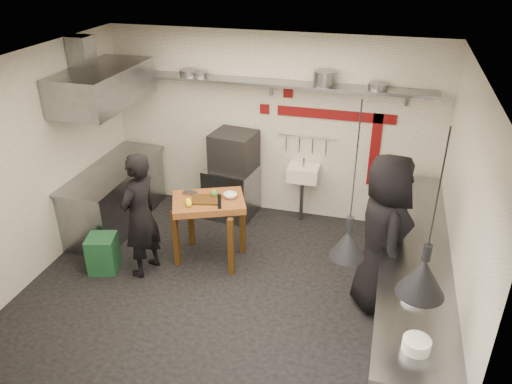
% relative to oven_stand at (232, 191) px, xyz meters
% --- Properties ---
extents(floor, '(5.00, 5.00, 0.00)m').
position_rel_oven_stand_xyz_m(floor, '(0.54, -1.77, -0.40)').
color(floor, black).
rests_on(floor, ground).
extents(ceiling, '(5.00, 5.00, 0.00)m').
position_rel_oven_stand_xyz_m(ceiling, '(0.54, -1.77, 2.40)').
color(ceiling, beige).
rests_on(ceiling, floor).
extents(wall_back, '(5.00, 0.04, 2.80)m').
position_rel_oven_stand_xyz_m(wall_back, '(0.54, 0.33, 1.00)').
color(wall_back, white).
rests_on(wall_back, floor).
extents(wall_front, '(5.00, 0.04, 2.80)m').
position_rel_oven_stand_xyz_m(wall_front, '(0.54, -3.87, 1.00)').
color(wall_front, white).
rests_on(wall_front, floor).
extents(wall_left, '(0.04, 4.20, 2.80)m').
position_rel_oven_stand_xyz_m(wall_left, '(-1.96, -1.77, 1.00)').
color(wall_left, white).
rests_on(wall_left, floor).
extents(wall_right, '(0.04, 4.20, 2.80)m').
position_rel_oven_stand_xyz_m(wall_right, '(3.04, -1.77, 1.00)').
color(wall_right, white).
rests_on(wall_right, floor).
extents(red_band_horiz, '(1.70, 0.02, 0.14)m').
position_rel_oven_stand_xyz_m(red_band_horiz, '(1.49, 0.31, 1.28)').
color(red_band_horiz, '#660C0E').
rests_on(red_band_horiz, wall_back).
extents(red_band_vert, '(0.14, 0.02, 1.10)m').
position_rel_oven_stand_xyz_m(red_band_vert, '(2.09, 0.31, 0.80)').
color(red_band_vert, '#660C0E').
rests_on(red_band_vert, wall_back).
extents(red_tile_a, '(0.14, 0.02, 0.14)m').
position_rel_oven_stand_xyz_m(red_tile_a, '(0.79, 0.31, 1.55)').
color(red_tile_a, '#660C0E').
rests_on(red_tile_a, wall_back).
extents(red_tile_b, '(0.14, 0.02, 0.14)m').
position_rel_oven_stand_xyz_m(red_tile_b, '(0.44, 0.31, 1.28)').
color(red_tile_b, '#660C0E').
rests_on(red_tile_b, wall_back).
extents(back_shelf, '(4.60, 0.34, 0.04)m').
position_rel_oven_stand_xyz_m(back_shelf, '(0.54, 0.15, 1.72)').
color(back_shelf, slate).
rests_on(back_shelf, wall_back).
extents(shelf_bracket_left, '(0.04, 0.06, 0.24)m').
position_rel_oven_stand_xyz_m(shelf_bracket_left, '(-1.36, 0.30, 1.62)').
color(shelf_bracket_left, slate).
rests_on(shelf_bracket_left, wall_back).
extents(shelf_bracket_mid, '(0.04, 0.06, 0.24)m').
position_rel_oven_stand_xyz_m(shelf_bracket_mid, '(0.54, 0.30, 1.62)').
color(shelf_bracket_mid, slate).
rests_on(shelf_bracket_mid, wall_back).
extents(shelf_bracket_right, '(0.04, 0.06, 0.24)m').
position_rel_oven_stand_xyz_m(shelf_bracket_right, '(2.44, 0.30, 1.62)').
color(shelf_bracket_right, slate).
rests_on(shelf_bracket_right, wall_back).
extents(pan_far_left, '(0.33, 0.33, 0.09)m').
position_rel_oven_stand_xyz_m(pan_far_left, '(-0.66, 0.15, 1.79)').
color(pan_far_left, slate).
rests_on(pan_far_left, back_shelf).
extents(pan_mid_left, '(0.31, 0.31, 0.07)m').
position_rel_oven_stand_xyz_m(pan_mid_left, '(-0.49, 0.15, 1.78)').
color(pan_mid_left, slate).
rests_on(pan_mid_left, back_shelf).
extents(stock_pot, '(0.38, 0.38, 0.20)m').
position_rel_oven_stand_xyz_m(stock_pot, '(1.33, 0.15, 1.84)').
color(stock_pot, slate).
rests_on(stock_pot, back_shelf).
extents(pan_right, '(0.32, 0.32, 0.08)m').
position_rel_oven_stand_xyz_m(pan_right, '(2.04, 0.15, 1.78)').
color(pan_right, slate).
rests_on(pan_right, back_shelf).
extents(oven_stand, '(0.80, 0.75, 0.80)m').
position_rel_oven_stand_xyz_m(oven_stand, '(0.00, 0.00, 0.00)').
color(oven_stand, slate).
rests_on(oven_stand, floor).
extents(combi_oven, '(0.69, 0.66, 0.58)m').
position_rel_oven_stand_xyz_m(combi_oven, '(0.06, -0.01, 0.69)').
color(combi_oven, black).
rests_on(combi_oven, oven_stand).
extents(oven_door, '(0.47, 0.09, 0.46)m').
position_rel_oven_stand_xyz_m(oven_door, '(0.06, -0.24, 0.69)').
color(oven_door, '#660C0E').
rests_on(oven_door, combi_oven).
extents(oven_glass, '(0.32, 0.06, 0.34)m').
position_rel_oven_stand_xyz_m(oven_glass, '(0.02, -0.27, 0.69)').
color(oven_glass, black).
rests_on(oven_glass, oven_door).
extents(hand_sink, '(0.46, 0.34, 0.22)m').
position_rel_oven_stand_xyz_m(hand_sink, '(1.09, 0.15, 0.38)').
color(hand_sink, white).
rests_on(hand_sink, wall_back).
extents(sink_tap, '(0.03, 0.03, 0.14)m').
position_rel_oven_stand_xyz_m(sink_tap, '(1.09, 0.15, 0.56)').
color(sink_tap, slate).
rests_on(sink_tap, hand_sink).
extents(sink_drain, '(0.06, 0.06, 0.66)m').
position_rel_oven_stand_xyz_m(sink_drain, '(1.09, 0.11, -0.06)').
color(sink_drain, slate).
rests_on(sink_drain, floor).
extents(utensil_rail, '(0.90, 0.02, 0.02)m').
position_rel_oven_stand_xyz_m(utensil_rail, '(1.09, 0.29, 0.92)').
color(utensil_rail, slate).
rests_on(utensil_rail, wall_back).
extents(counter_right, '(0.70, 3.80, 0.90)m').
position_rel_oven_stand_xyz_m(counter_right, '(2.69, -1.77, 0.05)').
color(counter_right, slate).
rests_on(counter_right, floor).
extents(counter_right_top, '(0.76, 3.90, 0.03)m').
position_rel_oven_stand_xyz_m(counter_right_top, '(2.69, -1.77, 0.52)').
color(counter_right_top, slate).
rests_on(counter_right_top, counter_right).
extents(plate_stack, '(0.29, 0.29, 0.11)m').
position_rel_oven_stand_xyz_m(plate_stack, '(2.66, -3.30, 0.59)').
color(plate_stack, white).
rests_on(plate_stack, counter_right_top).
extents(small_bowl_right, '(0.26, 0.26, 0.05)m').
position_rel_oven_stand_xyz_m(small_bowl_right, '(2.64, -2.66, 0.56)').
color(small_bowl_right, white).
rests_on(small_bowl_right, counter_right_top).
extents(counter_left, '(0.70, 1.90, 0.90)m').
position_rel_oven_stand_xyz_m(counter_left, '(-1.61, -0.72, 0.05)').
color(counter_left, slate).
rests_on(counter_left, floor).
extents(counter_left_top, '(0.76, 2.00, 0.03)m').
position_rel_oven_stand_xyz_m(counter_left_top, '(-1.61, -0.72, 0.52)').
color(counter_left_top, slate).
rests_on(counter_left_top, counter_left).
extents(extractor_hood, '(0.78, 1.60, 0.50)m').
position_rel_oven_stand_xyz_m(extractor_hood, '(-1.56, -0.72, 1.75)').
color(extractor_hood, slate).
rests_on(extractor_hood, ceiling).
extents(hood_duct, '(0.28, 0.28, 0.50)m').
position_rel_oven_stand_xyz_m(hood_duct, '(-1.81, -0.72, 2.15)').
color(hood_duct, slate).
rests_on(hood_duct, ceiling).
extents(green_bin, '(0.44, 0.44, 0.50)m').
position_rel_oven_stand_xyz_m(green_bin, '(-1.18, -1.86, -0.15)').
color(green_bin, '#1B512F').
rests_on(green_bin, floor).
extents(prep_table, '(1.10, 0.95, 0.92)m').
position_rel_oven_stand_xyz_m(prep_table, '(0.10, -1.25, 0.06)').
color(prep_table, brown).
rests_on(prep_table, floor).
extents(cutting_board, '(0.42, 0.34, 0.02)m').
position_rel_oven_stand_xyz_m(cutting_board, '(0.08, -1.29, 0.53)').
color(cutting_board, '#482C0F').
rests_on(cutting_board, prep_table).
extents(pepper_mill, '(0.05, 0.05, 0.20)m').
position_rel_oven_stand_xyz_m(pepper_mill, '(0.32, -1.44, 0.62)').
color(pepper_mill, black).
rests_on(pepper_mill, prep_table).
extents(lemon_a, '(0.09, 0.09, 0.08)m').
position_rel_oven_stand_xyz_m(lemon_a, '(-0.10, -1.43, 0.56)').
color(lemon_a, yellow).
rests_on(lemon_a, prep_table).
extents(lemon_b, '(0.10, 0.10, 0.08)m').
position_rel_oven_stand_xyz_m(lemon_b, '(-0.07, -1.50, 0.56)').
color(lemon_b, yellow).
rests_on(lemon_b, prep_table).
extents(veg_ball, '(0.13, 0.13, 0.10)m').
position_rel_oven_stand_xyz_m(veg_ball, '(0.14, -1.16, 0.57)').
color(veg_ball, '#4B8134').
rests_on(veg_ball, prep_table).
extents(steel_tray, '(0.17, 0.12, 0.03)m').
position_rel_oven_stand_xyz_m(steel_tray, '(-0.19, -1.17, 0.54)').
color(steel_tray, slate).
rests_on(steel_tray, prep_table).
extents(bowl, '(0.23, 0.23, 0.06)m').
position_rel_oven_stand_xyz_m(bowl, '(0.36, -1.13, 0.55)').
color(bowl, white).
rests_on(bowl, prep_table).
extents(heat_lamp_near, '(0.44, 0.44, 1.51)m').
position_rel_oven_stand_xyz_m(heat_lamp_near, '(1.99, -2.62, 1.64)').
color(heat_lamp_near, black).
rests_on(heat_lamp_near, ceiling).
extents(heat_lamp_far, '(0.51, 0.51, 1.44)m').
position_rel_oven_stand_xyz_m(heat_lamp_far, '(2.63, -3.10, 1.68)').
color(heat_lamp_far, black).
rests_on(heat_lamp_far, ceiling).
extents(chef_left, '(0.53, 0.68, 1.67)m').
position_rel_oven_stand_xyz_m(chef_left, '(-0.64, -1.75, 0.44)').
color(chef_left, black).
rests_on(chef_left, floor).
extents(chef_right, '(0.84, 1.07, 1.93)m').
position_rel_oven_stand_xyz_m(chef_right, '(2.33, -1.60, 0.56)').
color(chef_right, black).
rests_on(chef_right, floor).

